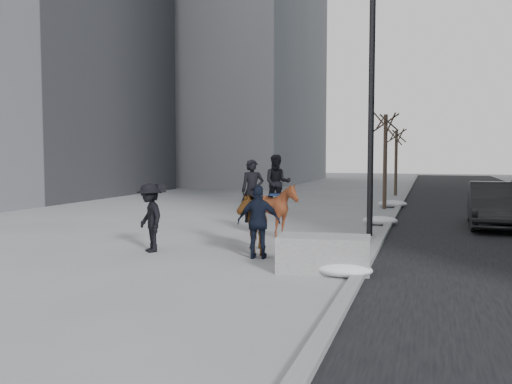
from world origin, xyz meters
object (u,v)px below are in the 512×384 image
(planter, at_px, (324,254))
(car_near, at_px, (495,205))
(mounted_left, at_px, (251,218))
(mounted_right, at_px, (276,204))

(planter, relative_size, car_near, 0.41)
(mounted_left, bearing_deg, planter, -38.85)
(car_near, height_order, mounted_right, mounted_right)
(planter, distance_m, car_near, 9.64)
(mounted_left, height_order, mounted_right, mounted_right)
(mounted_right, bearing_deg, car_near, 32.99)
(planter, bearing_deg, car_near, 63.85)
(car_near, bearing_deg, mounted_right, -145.30)
(planter, height_order, car_near, car_near)
(planter, relative_size, mounted_left, 0.82)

